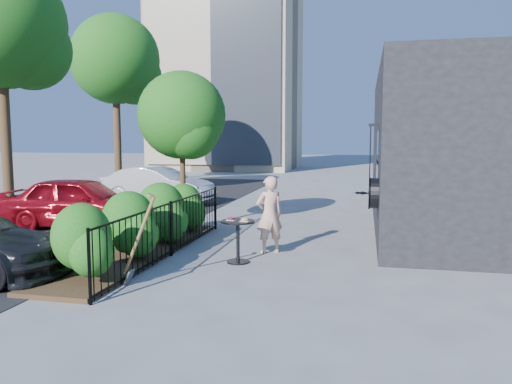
% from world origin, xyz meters
% --- Properties ---
extents(ground, '(120.00, 120.00, 0.00)m').
position_xyz_m(ground, '(0.00, 0.00, 0.00)').
color(ground, gray).
rests_on(ground, ground).
extents(shop_building, '(6.22, 9.00, 4.00)m').
position_xyz_m(shop_building, '(5.50, 4.50, 2.00)').
color(shop_building, black).
rests_on(shop_building, ground).
extents(fence, '(0.05, 6.05, 1.10)m').
position_xyz_m(fence, '(-1.50, 0.00, 0.56)').
color(fence, black).
rests_on(fence, ground).
extents(planting_bed, '(1.30, 6.00, 0.08)m').
position_xyz_m(planting_bed, '(-2.20, 0.00, 0.04)').
color(planting_bed, '#382616').
rests_on(planting_bed, ground).
extents(shrubs, '(1.10, 5.60, 1.24)m').
position_xyz_m(shrubs, '(-2.10, 0.10, 0.70)').
color(shrubs, '#225613').
rests_on(shrubs, ground).
extents(patio_tree, '(2.20, 2.20, 3.94)m').
position_xyz_m(patio_tree, '(-2.24, 2.76, 2.76)').
color(patio_tree, '#3F2B19').
rests_on(patio_tree, ground).
extents(street, '(9.00, 30.00, 0.01)m').
position_xyz_m(street, '(-7.00, 3.00, 0.00)').
color(street, black).
rests_on(street, ground).
extents(street_tree_near, '(4.40, 4.40, 8.28)m').
position_xyz_m(street_tree_near, '(-9.94, 5.96, 5.92)').
color(street_tree_near, '#3F2B19').
rests_on(street_tree_near, ground).
extents(street_tree_far, '(4.40, 4.40, 8.28)m').
position_xyz_m(street_tree_far, '(-9.94, 13.96, 5.92)').
color(street_tree_far, '#3F2B19').
rests_on(street_tree_far, ground).
extents(cafe_table, '(0.64, 0.64, 0.85)m').
position_xyz_m(cafe_table, '(-0.07, -0.24, 0.55)').
color(cafe_table, black).
rests_on(cafe_table, ground).
extents(woman, '(0.68, 0.63, 1.57)m').
position_xyz_m(woman, '(0.35, 0.68, 0.78)').
color(woman, '#DEAD90').
rests_on(woman, ground).
extents(shovel, '(0.58, 0.20, 1.51)m').
position_xyz_m(shovel, '(-1.26, -2.00, 0.66)').
color(shovel, brown).
rests_on(shovel, ground).
extents(car_red, '(4.08, 1.92, 1.35)m').
position_xyz_m(car_red, '(-4.96, 2.40, 0.67)').
color(car_red, maroon).
rests_on(car_red, ground).
extents(car_silver, '(4.12, 1.86, 1.31)m').
position_xyz_m(car_silver, '(-4.96, 7.34, 0.66)').
color(car_silver, silver).
rests_on(car_silver, ground).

